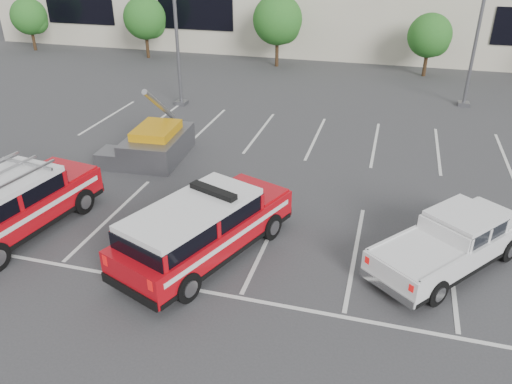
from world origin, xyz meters
TOP-DOWN VIEW (x-y plane):
  - ground at (0.00, 0.00)m, footprint 120.00×120.00m
  - stall_markings at (0.00, 4.50)m, footprint 23.00×15.00m
  - tree_far_left at (-24.91, 22.05)m, footprint 2.77×2.77m
  - tree_left at (-14.91, 22.05)m, footprint 3.07×3.07m
  - tree_mid_left at (-4.91, 22.05)m, footprint 3.37×3.37m
  - tree_mid_right at (5.09, 22.05)m, footprint 2.77×2.77m
  - light_pole_left at (-8.00, 12.00)m, footprint 0.90×0.60m
  - light_pole_mid at (7.00, 16.00)m, footprint 0.90×0.60m
  - fire_chief_suv at (-1.56, -1.30)m, footprint 4.06×6.15m
  - white_pickup at (5.29, 0.14)m, footprint 4.62×5.16m
  - ladder_suv at (-7.71, -1.74)m, footprint 2.96×5.81m
  - utility_rig at (-6.12, 4.85)m, footprint 3.16×3.86m

SIDE VIEW (x-z plane):
  - ground at x=0.00m, z-range 0.00..0.00m
  - stall_markings at x=0.00m, z-range 0.00..0.01m
  - utility_rig at x=-6.12m, z-range -0.95..2.21m
  - white_pickup at x=5.29m, z-range -0.16..1.43m
  - fire_chief_suv at x=-1.56m, z-range -0.19..1.85m
  - ladder_suv at x=-7.71m, z-range -0.22..1.97m
  - tree_far_left at x=-24.91m, z-range 0.51..4.50m
  - tree_mid_right at x=5.09m, z-range 0.51..4.50m
  - tree_left at x=-14.91m, z-range 0.56..4.98m
  - tree_mid_left at x=-4.91m, z-range 0.62..5.46m
  - light_pole_left at x=-8.00m, z-range 0.07..10.31m
  - light_pole_mid at x=7.00m, z-range 0.07..10.31m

